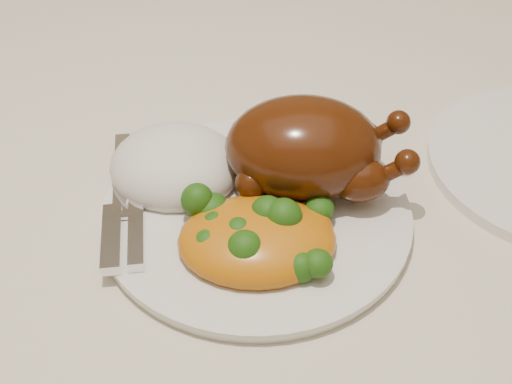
{
  "coord_description": "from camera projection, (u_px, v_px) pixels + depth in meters",
  "views": [
    {
      "loc": [
        0.08,
        -0.46,
        1.18
      ],
      "look_at": [
        0.1,
        -0.03,
        0.8
      ],
      "focal_mm": 50.0,
      "sensor_mm": 36.0,
      "label": 1
    }
  ],
  "objects": [
    {
      "name": "roast_chicken",
      "position": [
        308.0,
        148.0,
        0.59
      ],
      "size": [
        0.16,
        0.11,
        0.08
      ],
      "rotation": [
        0.0,
        0.0,
        -0.06
      ],
      "color": "#491C07",
      "rests_on": "dinner_plate"
    },
    {
      "name": "tablecloth",
      "position": [
        138.0,
        221.0,
        0.64
      ],
      "size": [
        1.73,
        1.03,
        0.18
      ],
      "color": "beige",
      "rests_on": "dining_table"
    },
    {
      "name": "mac_and_cheese",
      "position": [
        258.0,
        236.0,
        0.55
      ],
      "size": [
        0.13,
        0.1,
        0.05
      ],
      "rotation": [
        0.0,
        0.0,
        -0.02
      ],
      "color": "#C2760C",
      "rests_on": "dinner_plate"
    },
    {
      "name": "rice_mound",
      "position": [
        176.0,
        167.0,
        0.61
      ],
      "size": [
        0.13,
        0.12,
        0.06
      ],
      "rotation": [
        0.0,
        0.0,
        -0.17
      ],
      "color": "white",
      "rests_on": "dinner_plate"
    },
    {
      "name": "cutlery",
      "position": [
        126.0,
        215.0,
        0.58
      ],
      "size": [
        0.04,
        0.17,
        0.01
      ],
      "rotation": [
        0.0,
        0.0,
        0.07
      ],
      "color": "silver",
      "rests_on": "dinner_plate"
    },
    {
      "name": "dining_table",
      "position": [
        146.0,
        275.0,
        0.69
      ],
      "size": [
        1.6,
        0.9,
        0.76
      ],
      "color": "brown",
      "rests_on": "floor"
    },
    {
      "name": "dinner_plate",
      "position": [
        256.0,
        215.0,
        0.59
      ],
      "size": [
        0.3,
        0.3,
        0.01
      ],
      "primitive_type": "cylinder",
      "rotation": [
        0.0,
        0.0,
        -0.19
      ],
      "color": "silver",
      "rests_on": "tablecloth"
    }
  ]
}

